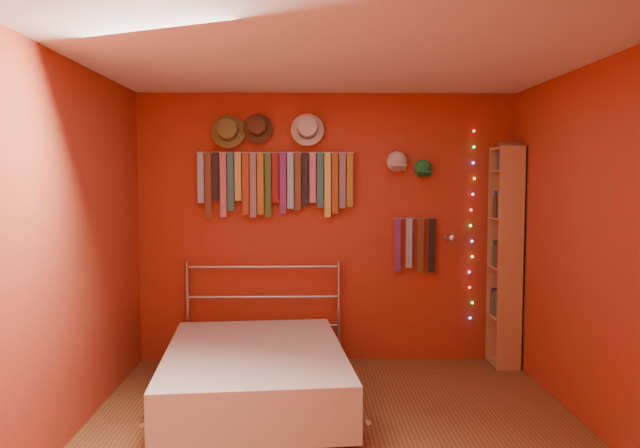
{
  "coord_description": "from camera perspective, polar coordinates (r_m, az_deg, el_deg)",
  "views": [
    {
      "loc": [
        -0.21,
        -4.05,
        1.72
      ],
      "look_at": [
        -0.09,
        0.9,
        1.35
      ],
      "focal_mm": 35.0,
      "sensor_mm": 36.0,
      "label": 1
    }
  ],
  "objects": [
    {
      "name": "tie_rack",
      "position": [
        5.74,
        -4.11,
        4.02
      ],
      "size": [
        1.45,
        0.03,
        0.6
      ],
      "color": "#A9A8AD",
      "rests_on": "back_wall"
    },
    {
      "name": "ceiling",
      "position": [
        4.13,
        1.54,
        15.14
      ],
      "size": [
        3.5,
        3.5,
        0.02
      ],
      "primitive_type": "cube",
      "color": "white",
      "rests_on": "back_wall"
    },
    {
      "name": "cap_green",
      "position": [
        5.85,
        9.39,
        5.03
      ],
      "size": [
        0.17,
        0.21,
        0.17
      ],
      "color": "#1B7D34",
      "rests_on": "back_wall"
    },
    {
      "name": "cap_white",
      "position": [
        5.81,
        7.05,
        5.67
      ],
      "size": [
        0.19,
        0.23,
        0.19
      ],
      "color": "beige",
      "rests_on": "back_wall"
    },
    {
      "name": "fedora_olive",
      "position": [
        5.76,
        -8.43,
        8.46
      ],
      "size": [
        0.31,
        0.17,
        0.31
      ],
      "rotation": [
        1.36,
        0.0,
        0.0
      ],
      "color": "brown",
      "rests_on": "back_wall"
    },
    {
      "name": "fairy_lights",
      "position": [
        5.99,
        13.72,
        -0.14
      ],
      "size": [
        0.06,
        0.02,
        1.78
      ],
      "color": "#FF3333",
      "rests_on": "back_wall"
    },
    {
      "name": "small_tie_rack",
      "position": [
        5.86,
        8.68,
        -1.7
      ],
      "size": [
        0.4,
        0.03,
        0.51
      ],
      "color": "#A9A8AD",
      "rests_on": "back_wall"
    },
    {
      "name": "left_wall",
      "position": [
        4.36,
        -22.13,
        -2.24
      ],
      "size": [
        0.02,
        3.5,
        2.5
      ],
      "primitive_type": "cube",
      "color": "maroon",
      "rests_on": "ground"
    },
    {
      "name": "back_wall",
      "position": [
        5.82,
        0.64,
        -0.37
      ],
      "size": [
        3.5,
        0.02,
        2.5
      ],
      "primitive_type": "cube",
      "color": "maroon",
      "rests_on": "ground"
    },
    {
      "name": "ground",
      "position": [
        4.41,
        1.47,
        -18.72
      ],
      "size": [
        3.5,
        3.5,
        0.0
      ],
      "primitive_type": "plane",
      "color": "brown",
      "rests_on": "ground"
    },
    {
      "name": "bed",
      "position": [
        4.95,
        -5.96,
        -13.37
      ],
      "size": [
        1.59,
        2.02,
        0.95
      ],
      "rotation": [
        0.0,
        0.0,
        0.08
      ],
      "color": "#A9A8AD",
      "rests_on": "ground"
    },
    {
      "name": "right_wall",
      "position": [
        4.52,
        24.25,
        -2.08
      ],
      "size": [
        0.02,
        3.5,
        2.5
      ],
      "primitive_type": "cube",
      "color": "maroon",
      "rests_on": "ground"
    },
    {
      "name": "bookshelf",
      "position": [
        5.93,
        16.97,
        -2.74
      ],
      "size": [
        0.25,
        0.34,
        2.0
      ],
      "color": "#AC734D",
      "rests_on": "ground"
    },
    {
      "name": "fedora_white",
      "position": [
        5.72,
        -1.16,
        8.73
      ],
      "size": [
        0.3,
        0.16,
        0.3
      ],
      "rotation": [
        1.36,
        0.0,
        0.0
      ],
      "color": "beige",
      "rests_on": "back_wall"
    },
    {
      "name": "reading_lamp",
      "position": [
        5.73,
        11.9,
        -1.23
      ],
      "size": [
        0.08,
        0.32,
        0.1
      ],
      "color": "#A9A8AD",
      "rests_on": "back_wall"
    },
    {
      "name": "fedora_brown",
      "position": [
        5.74,
        -5.75,
        8.8
      ],
      "size": [
        0.27,
        0.15,
        0.27
      ],
      "rotation": [
        1.36,
        0.0,
        0.0
      ],
      "color": "#492C1A",
      "rests_on": "back_wall"
    }
  ]
}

